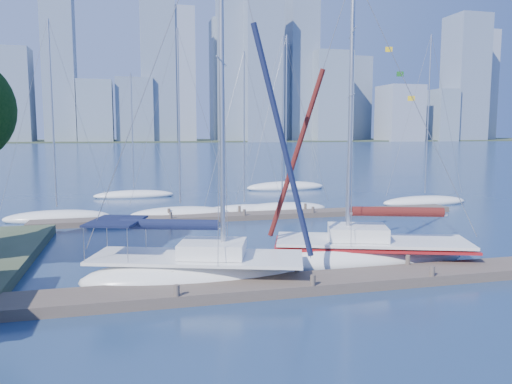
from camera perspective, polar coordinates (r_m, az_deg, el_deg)
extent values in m
plane|color=#172A4B|center=(19.85, 5.57, -10.92)|extent=(700.00, 700.00, 0.00)
cube|color=brown|center=(19.79, 5.57, -10.37)|extent=(26.00, 2.00, 0.40)
cube|color=brown|center=(35.31, -0.04, -2.70)|extent=(30.00, 1.80, 0.36)
cube|color=#38472D|center=(337.91, -12.93, 5.68)|extent=(800.00, 100.00, 1.50)
ellipsoid|color=white|center=(20.65, -6.75, -9.45)|extent=(9.65, 5.69, 1.61)
cube|color=white|center=(20.45, -6.78, -7.43)|extent=(8.93, 5.25, 0.13)
cube|color=white|center=(20.25, -4.99, -6.46)|extent=(3.05, 2.65, 0.59)
cylinder|color=silver|center=(19.75, -3.94, 12.69)|extent=(0.19, 0.19, 13.98)
cylinder|color=silver|center=(20.42, -9.87, -3.97)|extent=(4.16, 1.44, 0.11)
cylinder|color=#101938|center=(20.40, -9.87, -3.67)|extent=(3.93, 1.64, 0.43)
cube|color=#101938|center=(21.01, -15.72, -3.22)|extent=(2.63, 3.02, 0.09)
ellipsoid|color=white|center=(23.99, 13.04, -7.25)|extent=(9.92, 5.96, 1.65)
cube|color=white|center=(23.82, 13.09, -5.45)|extent=(9.18, 5.51, 0.13)
cube|color=white|center=(23.65, 11.52, -4.54)|extent=(3.15, 2.75, 0.61)
cylinder|color=silver|center=(23.17, 10.76, 9.27)|extent=(0.20, 0.20, 11.94)
cylinder|color=silver|center=(23.77, 15.87, -2.44)|extent=(4.26, 1.55, 0.11)
cylinder|color=#43140E|center=(23.76, 15.88, -2.18)|extent=(4.03, 1.74, 0.44)
cube|color=maroon|center=(23.86, 13.07, -5.89)|extent=(9.41, 5.69, 0.11)
ellipsoid|color=white|center=(36.87, -21.75, -2.76)|extent=(7.34, 4.03, 1.07)
cylinder|color=silver|center=(36.42, -22.24, 8.18)|extent=(0.12, 0.12, 12.46)
ellipsoid|color=white|center=(36.08, -8.61, -2.54)|extent=(7.44, 3.51, 1.11)
cylinder|color=silver|center=(35.62, -8.81, 8.43)|extent=(0.12, 0.12, 12.12)
ellipsoid|color=white|center=(37.53, -1.33, -2.15)|extent=(6.94, 3.96, 0.94)
cylinder|color=silver|center=(37.06, -1.36, 7.34)|extent=(0.10, 0.10, 11.00)
ellipsoid|color=white|center=(38.13, 2.99, -1.98)|extent=(7.33, 3.18, 1.05)
cylinder|color=silver|center=(37.69, 3.05, 8.30)|extent=(0.11, 0.11, 12.09)
ellipsoid|color=white|center=(44.31, 18.71, -1.10)|extent=(7.78, 2.80, 1.06)
cylinder|color=silver|center=(43.94, 19.08, 8.30)|extent=(0.12, 0.12, 12.95)
ellipsoid|color=white|center=(47.92, -13.76, -0.37)|extent=(7.51, 4.70, 0.98)
cylinder|color=silver|center=(47.56, -13.96, 6.78)|extent=(0.11, 0.11, 10.51)
ellipsoid|color=white|center=(52.97, 3.41, 0.55)|extent=(8.85, 4.75, 1.26)
cylinder|color=silver|center=(52.71, 3.48, 9.57)|extent=(0.14, 0.14, 14.81)
cube|color=slate|center=(312.45, -26.03, 9.87)|extent=(19.95, 17.63, 52.24)
cube|color=#909BAD|center=(330.02, -21.35, 8.46)|extent=(13.93, 17.61, 35.68)
cube|color=slate|center=(303.58, -17.85, 8.73)|extent=(19.06, 19.81, 35.24)
cube|color=slate|center=(304.75, -13.70, 9.05)|extent=(21.12, 16.86, 37.27)
cube|color=#909BAD|center=(310.33, -8.97, 12.98)|extent=(20.16, 14.99, 79.05)
cube|color=slate|center=(329.28, -3.78, 12.48)|extent=(15.31, 17.46, 76.61)
cube|color=slate|center=(308.32, 0.70, 13.54)|extent=(21.99, 18.95, 83.69)
cube|color=#909BAD|center=(328.34, 3.48, 11.06)|extent=(13.93, 17.11, 60.21)
cube|color=slate|center=(322.25, 8.51, 10.68)|extent=(23.24, 18.80, 55.76)
cube|color=slate|center=(362.20, 11.33, 10.34)|extent=(16.24, 17.52, 57.50)
cube|color=#909BAD|center=(342.42, 16.10, 8.60)|extent=(24.01, 23.94, 35.93)
cube|color=slate|center=(358.59, 20.34, 8.19)|extent=(14.54, 21.38, 33.90)
cube|color=slate|center=(373.93, 22.74, 11.82)|extent=(22.82, 23.60, 83.42)
cube|color=#909BAD|center=(405.50, 24.22, 10.97)|extent=(18.01, 17.08, 78.44)
cube|color=slate|center=(313.00, -21.58, 14.06)|extent=(17.03, 18.00, 95.45)
cube|color=slate|center=(311.86, -11.19, 15.50)|extent=(19.61, 18.00, 107.01)
cube|color=slate|center=(317.62, -2.74, 15.69)|extent=(17.46, 18.00, 109.58)
cube|color=slate|center=(327.98, 5.23, 13.67)|extent=(17.96, 18.00, 90.06)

